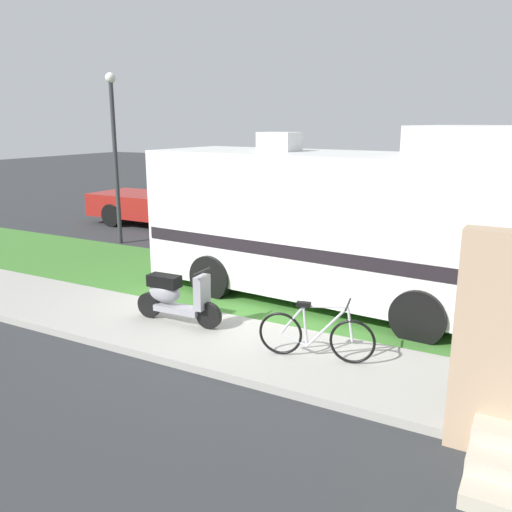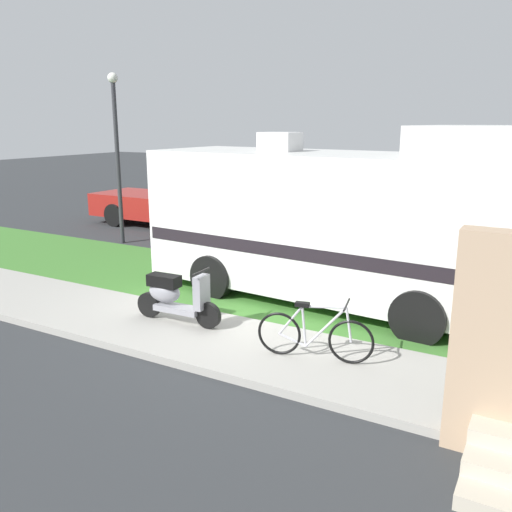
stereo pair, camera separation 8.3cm
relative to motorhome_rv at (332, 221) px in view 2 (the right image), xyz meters
The scene contains 9 objects.
ground_plane 2.63m from the motorhome_rv, 130.07° to the right, with size 80.00×80.00×0.00m, color #2D3033.
sidewalk 3.47m from the motorhome_rv, 115.68° to the right, with size 24.00×2.00×0.12m.
grass_strip 2.06m from the motorhome_rv, behind, with size 24.00×3.40×0.08m.
motorhome_rv is the anchor object (origin of this frame).
scooter 3.29m from the motorhome_rv, 124.77° to the right, with size 1.64×0.50×0.97m.
bicycle 3.11m from the motorhome_rv, 72.71° to the right, with size 1.65×0.54×0.88m.
pickup_truck_near 8.46m from the motorhome_rv, 145.74° to the left, with size 5.62×2.20×1.77m.
pickup_truck_far 7.67m from the motorhome_rv, 72.43° to the left, with size 5.76×2.27×1.90m.
street_lamp_post 7.58m from the motorhome_rv, 164.51° to the left, with size 0.28×0.28×4.71m.
Camera 2 is at (4.97, -7.79, 3.43)m, focal length 37.72 mm.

